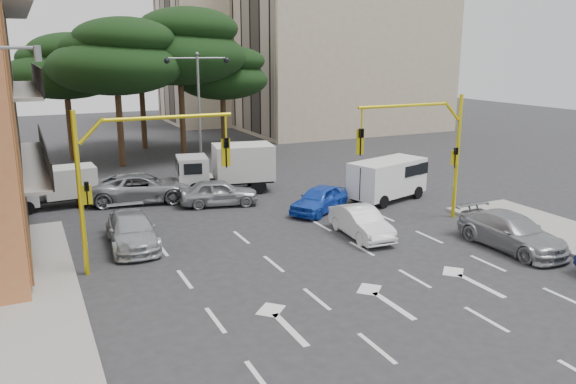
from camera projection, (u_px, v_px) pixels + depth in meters
name	position (u px, v px, depth m)	size (l,w,h in m)	color
ground	(319.00, 256.00, 22.43)	(120.00, 120.00, 0.00)	#28282B
median_strip	(202.00, 176.00, 36.43)	(1.40, 6.00, 0.15)	gray
apartment_beige_near	(343.00, 37.00, 56.49)	(20.20, 12.15, 18.70)	tan
apartment_beige_far	(236.00, 48.00, 64.34)	(16.20, 12.15, 16.70)	tan
pine_left_near	(116.00, 57.00, 38.18)	(9.15, 9.15, 10.23)	#382616
pine_center	(180.00, 47.00, 41.84)	(9.98, 9.98, 11.16)	#382616
pine_left_far	(65.00, 66.00, 40.60)	(8.32, 8.32, 9.30)	#382616
pine_right	(223.00, 73.00, 45.76)	(7.49, 7.49, 8.37)	#382616
pine_back	(140.00, 56.00, 45.56)	(9.15, 9.15, 10.23)	#382616
signal_mast_right	(429.00, 141.00, 26.06)	(5.79, 0.37, 6.00)	yellow
signal_mast_left	(130.00, 166.00, 20.40)	(5.79, 0.37, 6.00)	yellow
street_lamp_center	(199.00, 93.00, 35.13)	(4.16, 0.36, 7.77)	slate
car_white_hatch	(361.00, 222.00, 24.64)	(1.39, 3.97, 1.31)	silver
car_blue_compact	(319.00, 199.00, 28.45)	(1.58, 3.92, 1.33)	blue
car_silver_wagon	(132.00, 230.00, 23.46)	(1.90, 4.67, 1.36)	#ABAFB3
car_silver_cross_a	(142.00, 188.00, 30.37)	(2.57, 5.57, 1.55)	#93979B
car_silver_cross_b	(219.00, 192.00, 29.66)	(1.66, 4.13, 1.41)	#9A9CA2
car_silver_parked	(512.00, 232.00, 23.13)	(2.02, 4.96, 1.44)	#94959B
van_white	(387.00, 180.00, 30.67)	(2.05, 4.52, 2.26)	white
box_truck_a	(55.00, 188.00, 29.21)	(1.79, 4.26, 2.09)	silver
box_truck_b	(226.00, 169.00, 32.39)	(2.34, 5.57, 2.74)	silver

